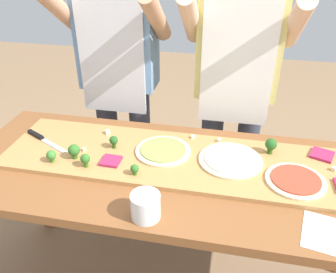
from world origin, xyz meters
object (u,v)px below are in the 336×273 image
Objects in this scene: prep_table at (178,189)px; broccoli_floret_front_right at (74,151)px; pizza_whole_white_garlic at (230,160)px; broccoli_floret_center_left at (85,159)px; broccoli_floret_center_right at (271,145)px; broccoli_floret_front_mid at (135,169)px; pizza_whole_pesto_green at (163,151)px; cook_left at (119,68)px; cheese_crumble_a at (84,149)px; pizza_slice_center at (111,161)px; chefs_knife at (41,138)px; pizza_whole_tomato_red at (296,180)px; cheese_crumble_d at (107,132)px; cook_right at (236,77)px; cheese_crumble_b at (219,140)px; flour_cup at (146,207)px; cheese_crumble_e at (193,137)px; recipe_note at (324,233)px; broccoli_floret_back_right at (51,155)px; broccoli_floret_back_left at (114,141)px; pizza_slice_near_left at (322,155)px; cheese_crumble_c at (334,169)px.

broccoli_floret_front_right is (-0.44, -0.03, 0.16)m from prep_table.
broccoli_floret_center_left is (-0.58, -0.16, 0.03)m from pizza_whole_white_garlic.
broccoli_floret_front_mid is (-0.53, -0.26, -0.02)m from broccoli_floret_center_right.
broccoli_floret_front_right is at bearing 168.01° from broccoli_floret_front_mid.
cook_left is (-0.34, 0.46, 0.19)m from pizza_whole_pesto_green.
cook_left is at bearing 89.75° from cheese_crumble_a.
pizza_whole_white_garlic is at bearing 12.22° from pizza_slice_center.
broccoli_floret_center_left is 0.13m from cheese_crumble_a.
chefs_knife and pizza_whole_tomato_red have the same top height.
cheese_crumble_d reaches higher than cheese_crumble_a.
cook_right is at bearing 39.68° from cheese_crumble_a.
cheese_crumble_b is at bearing 45.58° from broccoli_floret_front_mid.
flour_cup is (0.10, -0.20, -0.00)m from broccoli_floret_front_mid.
broccoli_floret_center_left is (0.29, -0.16, 0.03)m from chefs_knife.
prep_table is 8.07× the size of pizza_whole_tomato_red.
flour_cup is 0.06× the size of cook_left.
cook_right is at bearing 115.44° from pizza_whole_tomato_red.
pizza_whole_pesto_green is 0.33m from broccoli_floret_center_left.
cheese_crumble_a is 0.50m from cheese_crumble_e.
cheese_crumble_d is at bearing -174.20° from cheese_crumble_e.
broccoli_floret_center_left is 0.92m from recipe_note.
cheese_crumble_e is 0.08× the size of recipe_note.
prep_table is 123.71× the size of cheese_crumble_b.
broccoli_floret_back_right is (0.14, -0.16, 0.03)m from chefs_knife.
broccoli_floret_back_right is 0.27m from broccoli_floret_back_left.
cook_right reaches higher than chefs_knife.
broccoli_floret_center_left reaches higher than pizza_slice_center.
pizza_whole_white_garlic is at bearing 160.37° from pizza_whole_tomato_red.
broccoli_floret_back_left is 0.48m from cheese_crumble_b.
cheese_crumble_d reaches higher than recipe_note.
pizza_slice_near_left is (0.59, 0.20, 0.13)m from prep_table.
prep_table is 0.60m from recipe_note.
cheese_crumble_a is (-0.27, 0.12, -0.02)m from broccoli_floret_front_mid.
broccoli_floret_front_right is 1.11× the size of broccoli_floret_center_left.
broccoli_floret_center_right is at bearing 18.78° from broccoli_floret_center_left.
broccoli_floret_front_right is 4.87× the size of cheese_crumble_a.
pizza_whole_pesto_green is at bearing -171.04° from pizza_slice_near_left.
pizza_slice_near_left is 0.44m from cheese_crumble_b.
pizza_whole_pesto_green is at bearing -179.70° from cheese_crumble_c.
pizza_whole_pesto_green reaches higher than cheese_crumble_e.
cheese_crumble_a is 0.01× the size of cook_right.
pizza_whole_tomato_red is 0.86m from cheese_crumble_d.
cheese_crumble_c is (1.05, 0.06, 0.00)m from cheese_crumble_a.
cook_right is (0.28, 0.46, 0.19)m from pizza_whole_pesto_green.
cheese_crumble_b is at bearing 30.32° from broccoli_floret_center_left.
broccoli_floret_center_left is at bearing -167.98° from prep_table.
chefs_knife is 0.21m from broccoli_floret_back_right.
chefs_knife is 1.24m from recipe_note.
chefs_knife is 0.83m from cheese_crumble_b.
cheese_crumble_d reaches higher than pizza_slice_near_left.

